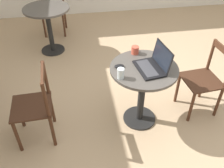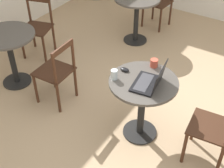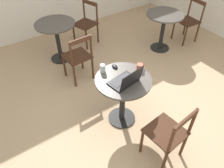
{
  "view_description": "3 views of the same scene",
  "coord_description": "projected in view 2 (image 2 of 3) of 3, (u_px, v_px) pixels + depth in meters",
  "views": [
    {
      "loc": [
        -2.09,
        0.85,
        2.24
      ],
      "look_at": [
        -0.07,
        0.53,
        0.59
      ],
      "focal_mm": 40.0,
      "sensor_mm": 36.0,
      "label": 1
    },
    {
      "loc": [
        -2.32,
        -0.88,
        2.7
      ],
      "look_at": [
        -0.12,
        0.54,
        0.6
      ],
      "focal_mm": 50.0,
      "sensor_mm": 36.0,
      "label": 2
    },
    {
      "loc": [
        -1.35,
        -1.42,
        2.52
      ],
      "look_at": [
        -0.16,
        0.31,
        0.63
      ],
      "focal_mm": 35.0,
      "sensor_mm": 36.0,
      "label": 3
    }
  ],
  "objects": [
    {
      "name": "chair_near_front",
      "position": [
        215.0,
        129.0,
        3.06
      ],
      "size": [
        0.44,
        0.44,
        0.86
      ],
      "color": "#472819",
      "rests_on": "ground_plane"
    },
    {
      "name": "chair_far_right",
      "position": [
        38.0,
        28.0,
        4.68
      ],
      "size": [
        0.51,
        0.51,
        0.86
      ],
      "color": "#472819",
      "rests_on": "ground_plane"
    },
    {
      "name": "cafe_table_near",
      "position": [
        143.0,
        95.0,
        3.26
      ],
      "size": [
        0.71,
        0.71,
        0.76
      ],
      "color": "black",
      "rests_on": "ground_plane"
    },
    {
      "name": "laptop",
      "position": [
        150.0,
        81.0,
        3.06
      ],
      "size": [
        0.39,
        0.32,
        0.24
      ],
      "color": "black",
      "rests_on": "cafe_table_near"
    },
    {
      "name": "mouse",
      "position": [
        125.0,
        70.0,
        3.27
      ],
      "size": [
        0.06,
        0.1,
        0.03
      ],
      "color": "black",
      "rests_on": "cafe_table_near"
    },
    {
      "name": "cafe_table_mid",
      "position": [
        137.0,
        8.0,
        4.88
      ],
      "size": [
        0.71,
        0.71,
        0.76
      ],
      "color": "black",
      "rests_on": "ground_plane"
    },
    {
      "name": "chair_mid_right",
      "position": [
        159.0,
        2.0,
        5.41
      ],
      "size": [
        0.43,
        0.43,
        0.86
      ],
      "color": "#472819",
      "rests_on": "ground_plane"
    },
    {
      "name": "ground_plane",
      "position": [
        157.0,
        135.0,
        3.58
      ],
      "size": [
        16.0,
        16.0,
        0.0
      ],
      "primitive_type": "plane",
      "color": "tan"
    },
    {
      "name": "drinking_glass",
      "position": [
        114.0,
        75.0,
        3.14
      ],
      "size": [
        0.07,
        0.07,
        0.11
      ],
      "color": "silver",
      "rests_on": "cafe_table_near"
    },
    {
      "name": "mug",
      "position": [
        154.0,
        63.0,
        3.32
      ],
      "size": [
        0.12,
        0.08,
        0.09
      ],
      "color": "#C64C38",
      "rests_on": "cafe_table_near"
    },
    {
      "name": "cafe_table_far",
      "position": [
        9.0,
        47.0,
        4.0
      ],
      "size": [
        0.71,
        0.71,
        0.76
      ],
      "color": "black",
      "rests_on": "ground_plane"
    },
    {
      "name": "chair_far_front",
      "position": [
        57.0,
        73.0,
        3.79
      ],
      "size": [
        0.42,
        0.42,
        0.86
      ],
      "color": "#472819",
      "rests_on": "ground_plane"
    }
  ]
}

